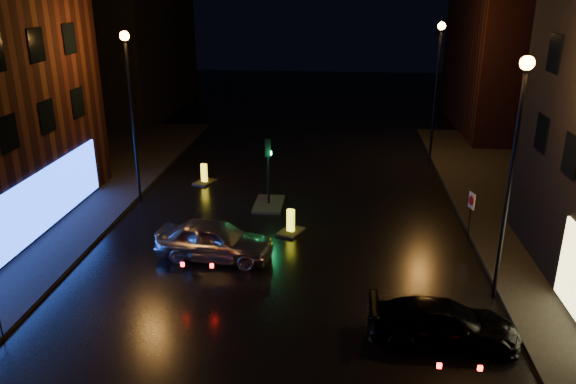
% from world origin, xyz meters
% --- Properties ---
extents(building_far_left, '(8.00, 16.00, 14.00)m').
position_xyz_m(building_far_left, '(-16.00, 35.00, 7.00)').
color(building_far_left, black).
rests_on(building_far_left, ground).
extents(building_far_right, '(8.00, 14.00, 12.00)m').
position_xyz_m(building_far_right, '(15.00, 32.00, 6.00)').
color(building_far_right, black).
rests_on(building_far_right, ground).
extents(street_lamp_lfar, '(0.44, 0.44, 8.37)m').
position_xyz_m(street_lamp_lfar, '(-7.80, 14.00, 5.56)').
color(street_lamp_lfar, black).
rests_on(street_lamp_lfar, ground).
extents(street_lamp_rnear, '(0.44, 0.44, 8.37)m').
position_xyz_m(street_lamp_rnear, '(7.80, 6.00, 5.56)').
color(street_lamp_rnear, black).
rests_on(street_lamp_rnear, ground).
extents(street_lamp_rfar, '(0.44, 0.44, 8.37)m').
position_xyz_m(street_lamp_rfar, '(7.80, 22.00, 5.56)').
color(street_lamp_rfar, black).
rests_on(street_lamp_rfar, ground).
extents(traffic_signal, '(1.40, 2.40, 3.45)m').
position_xyz_m(traffic_signal, '(-1.20, 14.00, 0.50)').
color(traffic_signal, black).
rests_on(traffic_signal, ground).
extents(silver_hatchback, '(4.85, 2.37, 1.59)m').
position_xyz_m(silver_hatchback, '(-2.62, 8.11, 0.80)').
color(silver_hatchback, '#A3A5AA').
rests_on(silver_hatchback, ground).
extents(dark_sedan, '(4.63, 1.97, 1.33)m').
position_xyz_m(dark_sedan, '(5.56, 3.17, 0.67)').
color(dark_sedan, black).
rests_on(dark_sedan, ground).
extents(bollard_near, '(1.30, 1.52, 1.12)m').
position_xyz_m(bollard_near, '(0.19, 10.79, 0.25)').
color(bollard_near, black).
rests_on(bollard_near, ground).
extents(bollard_far, '(1.24, 1.49, 1.11)m').
position_xyz_m(bollard_far, '(-5.17, 16.97, 0.24)').
color(bollard_far, black).
rests_on(bollard_far, ground).
extents(road_sign_right, '(0.16, 0.51, 2.11)m').
position_xyz_m(road_sign_right, '(7.90, 10.95, 1.58)').
color(road_sign_right, black).
rests_on(road_sign_right, ground).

